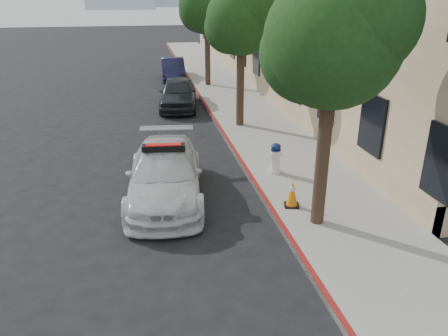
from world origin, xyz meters
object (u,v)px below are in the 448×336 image
traffic_cone (292,193)px  parked_car_mid (178,93)px  parked_car_far (173,69)px  fire_hydrant (275,159)px  police_car (165,174)px

traffic_cone → parked_car_mid: bearing=99.3°
parked_car_mid → traffic_cone: bearing=-73.3°
parked_car_far → traffic_cone: 17.78m
traffic_cone → fire_hydrant: bearing=84.0°
parked_car_mid → parked_car_far: size_ratio=1.06×
police_car → parked_car_mid: (1.26, 9.43, 0.01)m
police_car → traffic_cone: bearing=-19.0°
police_car → parked_car_far: bearing=90.1°
parked_car_far → fire_hydrant: parked_car_far is taller
parked_car_far → traffic_cone: bearing=-83.1°
traffic_cone → police_car: bearing=155.3°
fire_hydrant → police_car: bearing=176.6°
parked_car_mid → traffic_cone: (1.77, -10.82, -0.20)m
parked_car_far → fire_hydrant: (1.64, -15.60, -0.04)m
police_car → fire_hydrant: bearing=18.4°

